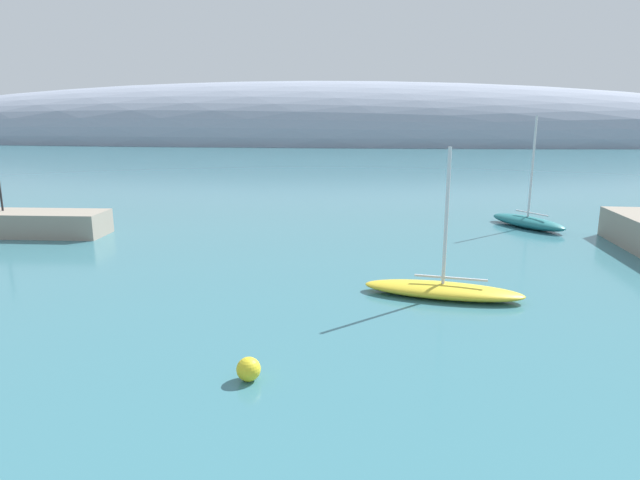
# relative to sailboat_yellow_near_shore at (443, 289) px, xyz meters

# --- Properties ---
(distant_ridge) EXTENTS (370.88, 60.53, 42.84)m
(distant_ridge) POSITION_rel_sailboat_yellow_near_shore_xyz_m (-36.92, 166.55, -0.43)
(distant_ridge) COLOR #8E99AD
(distant_ridge) RESTS_ON ground
(sailboat_yellow_near_shore) EXTENTS (8.45, 3.50, 7.76)m
(sailboat_yellow_near_shore) POSITION_rel_sailboat_yellow_near_shore_xyz_m (0.00, 0.00, 0.00)
(sailboat_yellow_near_shore) COLOR yellow
(sailboat_yellow_near_shore) RESTS_ON water
(sailboat_teal_mid_mooring) EXTENTS (6.13, 7.25, 9.29)m
(sailboat_teal_mid_mooring) POSITION_rel_sailboat_yellow_near_shore_xyz_m (8.92, 19.30, 0.13)
(sailboat_teal_mid_mooring) COLOR #1E6B70
(sailboat_teal_mid_mooring) RESTS_ON water
(mooring_buoy_yellow) EXTENTS (0.87, 0.87, 0.87)m
(mooring_buoy_yellow) POSITION_rel_sailboat_yellow_near_shore_xyz_m (-7.75, -10.17, 0.01)
(mooring_buoy_yellow) COLOR yellow
(mooring_buoy_yellow) RESTS_ON water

